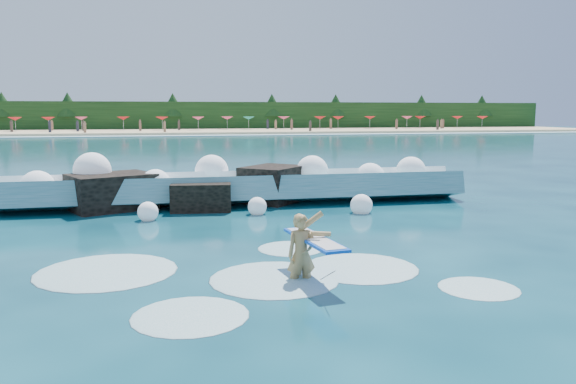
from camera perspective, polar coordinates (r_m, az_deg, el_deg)
ground at (r=12.92m, az=-4.63°, el=-6.72°), size 200.00×200.00×0.00m
beach at (r=90.44m, az=-11.43°, el=6.04°), size 140.00×20.00×0.40m
wet_band at (r=79.46m, az=-11.27°, el=5.65°), size 140.00×5.00×0.08m
treeline at (r=100.39m, az=-11.58°, el=7.54°), size 140.00×4.00×5.00m
breaking_wave at (r=20.57m, az=-5.33°, el=0.29°), size 16.81×2.67×1.45m
rock_cluster at (r=20.04m, az=-9.99°, el=-0.05°), size 8.71×3.49×1.54m
surfer_with_board at (r=11.08m, az=1.69°, el=-6.03°), size 0.99×2.84×1.62m
wave_spray at (r=20.40m, az=-5.64°, el=1.43°), size 14.59×4.59×2.02m
surf_foam at (r=11.61m, az=-5.17°, el=-8.44°), size 9.22×5.87×0.15m
beach_umbrellas at (r=93.00m, az=-11.55°, el=7.35°), size 112.46×6.28×0.50m
beachgoers at (r=87.37m, az=-17.98°, el=6.36°), size 92.67×10.50×1.93m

